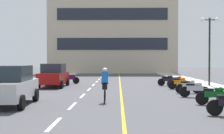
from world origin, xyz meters
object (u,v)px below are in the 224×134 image
at_px(motorcycle_5, 189,86).
at_px(parked_car_mid, 54,75).
at_px(cyclist_rider, 105,84).
at_px(motorcycle_9, 70,78).
at_px(motorcycle_6, 180,83).
at_px(motorcycle_8, 168,80).
at_px(parked_car_near, 10,85).
at_px(street_lamp_mid, 210,36).
at_px(motorcycle_3, 215,95).
at_px(motorcycle_7, 177,81).
at_px(motorcycle_4, 195,89).

bearing_deg(motorcycle_5, parked_car_mid, 154.52).
distance_m(parked_car_mid, cyclist_rider, 9.69).
bearing_deg(motorcycle_9, motorcycle_6, -30.23).
xyz_separation_m(motorcycle_8, cyclist_rider, (-4.72, -10.04, 0.41)).
distance_m(parked_car_near, parked_car_mid, 9.79).
xyz_separation_m(parked_car_mid, motorcycle_6, (9.43, -1.64, -0.44)).
xyz_separation_m(street_lamp_mid, motorcycle_6, (-2.67, -1.92, -3.49)).
bearing_deg(motorcycle_3, motorcycle_5, 90.05).
bearing_deg(motorcycle_7, motorcycle_5, -92.03).
distance_m(motorcycle_4, motorcycle_9, 13.14).
height_order(parked_car_near, motorcycle_8, parked_car_near).
bearing_deg(motorcycle_7, motorcycle_4, -92.50).
bearing_deg(cyclist_rider, street_lamp_mid, 49.07).
distance_m(street_lamp_mid, cyclist_rider, 12.23).
relative_size(street_lamp_mid, cyclist_rider, 2.98).
relative_size(parked_car_mid, cyclist_rider, 2.37).
relative_size(motorcycle_5, motorcycle_7, 1.02).
bearing_deg(motorcycle_3, street_lamp_mid, 74.82).
relative_size(motorcycle_6, cyclist_rider, 0.96).
height_order(motorcycle_5, motorcycle_7, same).
height_order(parked_car_near, motorcycle_6, parked_car_near).
relative_size(motorcycle_7, motorcycle_9, 0.97).
xyz_separation_m(motorcycle_3, motorcycle_4, (-0.13, 3.10, 0.00)).
relative_size(parked_car_near, motorcycle_8, 2.54).
xyz_separation_m(street_lamp_mid, cyclist_rider, (-7.76, -8.95, -3.08)).
xyz_separation_m(parked_car_near, motorcycle_4, (9.21, 3.26, -0.44)).
height_order(motorcycle_5, cyclist_rider, cyclist_rider).
xyz_separation_m(motorcycle_6, motorcycle_7, (0.13, 1.59, 0.00)).
distance_m(street_lamp_mid, motorcycle_7, 4.33).
relative_size(motorcycle_5, motorcycle_8, 1.00).
bearing_deg(cyclist_rider, motorcycle_4, 23.43).
bearing_deg(motorcycle_5, motorcycle_7, 87.97).
bearing_deg(parked_car_mid, motorcycle_4, -35.12).
distance_m(parked_car_near, motorcycle_3, 9.35).
xyz_separation_m(parked_car_near, motorcycle_6, (9.36, 8.15, -0.44)).
relative_size(parked_car_mid, motorcycle_8, 2.49).
height_order(motorcycle_4, motorcycle_8, same).
xyz_separation_m(motorcycle_3, motorcycle_6, (0.02, 7.99, 0.00)).
distance_m(motorcycle_4, motorcycle_7, 6.49).
distance_m(street_lamp_mid, motorcycle_6, 4.79).
relative_size(street_lamp_mid, motorcycle_6, 3.10).
height_order(motorcycle_5, motorcycle_8, same).
height_order(street_lamp_mid, parked_car_near, street_lamp_mid).
distance_m(motorcycle_3, motorcycle_5, 5.14).
height_order(motorcycle_4, motorcycle_7, same).
relative_size(motorcycle_5, motorcycle_9, 0.99).
distance_m(motorcycle_3, motorcycle_7, 9.58).
xyz_separation_m(parked_car_near, motorcycle_9, (0.65, 13.23, -0.44)).
height_order(parked_car_mid, motorcycle_5, parked_car_mid).
relative_size(motorcycle_7, motorcycle_8, 0.98).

